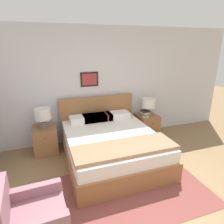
{
  "coord_description": "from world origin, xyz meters",
  "views": [
    {
      "loc": [
        -1.24,
        -1.58,
        2.19
      ],
      "look_at": [
        -0.14,
        1.55,
        1.07
      ],
      "focal_mm": 32.0,
      "sensor_mm": 36.0,
      "label": 1
    }
  ],
  "objects_px": {
    "bed": "(111,145)",
    "armchair": "(31,223)",
    "table_lamp_by_door": "(149,104)",
    "nightstand_near_window": "(46,140)",
    "table_lamp_near_window": "(43,115)",
    "nightstand_by_door": "(147,125)"
  },
  "relations": [
    {
      "from": "armchair",
      "to": "nightstand_near_window",
      "type": "bearing_deg",
      "value": 170.99
    },
    {
      "from": "nightstand_by_door",
      "to": "table_lamp_near_window",
      "type": "height_order",
      "value": "table_lamp_near_window"
    },
    {
      "from": "bed",
      "to": "armchair",
      "type": "distance_m",
      "value": 2.0
    },
    {
      "from": "armchair",
      "to": "table_lamp_near_window",
      "type": "bearing_deg",
      "value": 170.85
    },
    {
      "from": "armchair",
      "to": "table_lamp_near_window",
      "type": "distance_m",
      "value": 2.22
    },
    {
      "from": "nightstand_near_window",
      "to": "table_lamp_by_door",
      "type": "height_order",
      "value": "table_lamp_by_door"
    },
    {
      "from": "bed",
      "to": "nightstand_near_window",
      "type": "height_order",
      "value": "bed"
    },
    {
      "from": "nightstand_near_window",
      "to": "table_lamp_by_door",
      "type": "relative_size",
      "value": 1.29
    },
    {
      "from": "nightstand_by_door",
      "to": "table_lamp_near_window",
      "type": "relative_size",
      "value": 1.29
    },
    {
      "from": "bed",
      "to": "table_lamp_by_door",
      "type": "bearing_deg",
      "value": 31.33
    },
    {
      "from": "table_lamp_near_window",
      "to": "bed",
      "type": "bearing_deg",
      "value": -31.54
    },
    {
      "from": "bed",
      "to": "table_lamp_near_window",
      "type": "relative_size",
      "value": 4.89
    },
    {
      "from": "bed",
      "to": "table_lamp_near_window",
      "type": "distance_m",
      "value": 1.51
    },
    {
      "from": "nightstand_by_door",
      "to": "table_lamp_by_door",
      "type": "relative_size",
      "value": 1.29
    },
    {
      "from": "nightstand_near_window",
      "to": "table_lamp_near_window",
      "type": "relative_size",
      "value": 1.29
    },
    {
      "from": "bed",
      "to": "nightstand_near_window",
      "type": "relative_size",
      "value": 3.81
    },
    {
      "from": "nightstand_near_window",
      "to": "table_lamp_near_window",
      "type": "xyz_separation_m",
      "value": [
        0.0,
        -0.02,
        0.57
      ]
    },
    {
      "from": "nightstand_near_window",
      "to": "nightstand_by_door",
      "type": "distance_m",
      "value": 2.43
    },
    {
      "from": "nightstand_by_door",
      "to": "table_lamp_near_window",
      "type": "bearing_deg",
      "value": -179.58
    },
    {
      "from": "bed",
      "to": "nightstand_near_window",
      "type": "xyz_separation_m",
      "value": [
        -1.21,
        0.76,
        -0.05
      ]
    },
    {
      "from": "table_lamp_near_window",
      "to": "armchair",
      "type": "bearing_deg",
      "value": -95.94
    },
    {
      "from": "nightstand_near_window",
      "to": "nightstand_by_door",
      "type": "height_order",
      "value": "same"
    }
  ]
}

